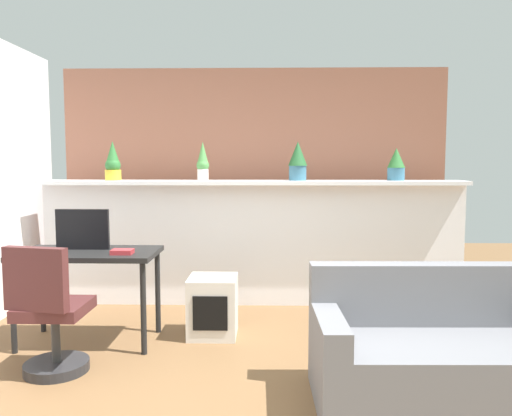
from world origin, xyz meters
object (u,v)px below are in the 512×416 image
(potted_plant_0, at_px, (113,163))
(potted_plant_2, at_px, (298,160))
(side_cube_shelf, at_px, (213,306))
(couch, at_px, (442,355))
(potted_plant_1, at_px, (203,162))
(book_on_desk, at_px, (122,252))
(tv_monitor, at_px, (83,229))
(desk, at_px, (88,261))
(office_chair, at_px, (50,320))
(potted_plant_3, at_px, (396,164))

(potted_plant_0, relative_size, potted_plant_2, 1.01)
(side_cube_shelf, bearing_deg, couch, -36.47)
(potted_plant_1, height_order, couch, potted_plant_1)
(book_on_desk, bearing_deg, potted_plant_2, 41.23)
(potted_plant_1, xyz_separation_m, tv_monitor, (-0.85, -1.07, -0.55))
(desk, height_order, office_chair, office_chair)
(tv_monitor, bearing_deg, couch, -21.80)
(potted_plant_3, distance_m, side_cube_shelf, 2.34)
(potted_plant_1, distance_m, potted_plant_2, 0.96)
(office_chair, bearing_deg, potted_plant_3, 32.83)
(potted_plant_3, distance_m, office_chair, 3.47)
(potted_plant_3, distance_m, book_on_desk, 2.82)
(couch, bearing_deg, potted_plant_1, 129.34)
(tv_monitor, bearing_deg, side_cube_shelf, 5.32)
(desk, xyz_separation_m, couch, (2.50, -0.95, -0.38))
(potted_plant_2, height_order, office_chair, potted_plant_2)
(tv_monitor, relative_size, book_on_desk, 2.67)
(couch, bearing_deg, side_cube_shelf, 143.53)
(potted_plant_1, xyz_separation_m, book_on_desk, (-0.47, -1.28, -0.69))
(potted_plant_0, distance_m, book_on_desk, 1.49)
(office_chair, bearing_deg, tv_monitor, 91.90)
(potted_plant_3, xyz_separation_m, desk, (-2.73, -1.16, -0.78))
(potted_plant_0, height_order, potted_plant_2, potted_plant_0)
(office_chair, bearing_deg, book_on_desk, 54.89)
(side_cube_shelf, distance_m, book_on_desk, 0.90)
(couch, bearing_deg, potted_plant_3, 83.75)
(book_on_desk, bearing_deg, tv_monitor, 151.59)
(side_cube_shelf, bearing_deg, potted_plant_2, 51.17)
(desk, relative_size, tv_monitor, 2.55)
(book_on_desk, bearing_deg, potted_plant_1, 69.90)
(office_chair, bearing_deg, desk, 85.99)
(tv_monitor, height_order, couch, tv_monitor)
(potted_plant_0, bearing_deg, tv_monitor, -86.80)
(potted_plant_0, distance_m, couch, 3.54)
(potted_plant_2, relative_size, couch, 0.25)
(potted_plant_3, xyz_separation_m, side_cube_shelf, (-1.75, -0.98, -1.19))
(desk, xyz_separation_m, book_on_desk, (0.31, -0.13, 0.10))
(book_on_desk, bearing_deg, couch, -20.58)
(potted_plant_3, bearing_deg, couch, -96.25)
(potted_plant_3, relative_size, desk, 0.30)
(potted_plant_0, xyz_separation_m, book_on_desk, (0.44, -1.24, -0.68))
(potted_plant_2, xyz_separation_m, tv_monitor, (-1.81, -1.04, -0.57))
(office_chair, distance_m, couch, 2.57)
(potted_plant_1, xyz_separation_m, potted_plant_3, (1.95, 0.00, -0.02))
(potted_plant_1, distance_m, office_chair, 2.24)
(desk, height_order, book_on_desk, book_on_desk)
(potted_plant_3, xyz_separation_m, couch, (-0.23, -2.11, -1.16))
(potted_plant_2, bearing_deg, desk, -147.15)
(potted_plant_3, relative_size, couch, 0.21)
(tv_monitor, bearing_deg, potted_plant_3, 21.01)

